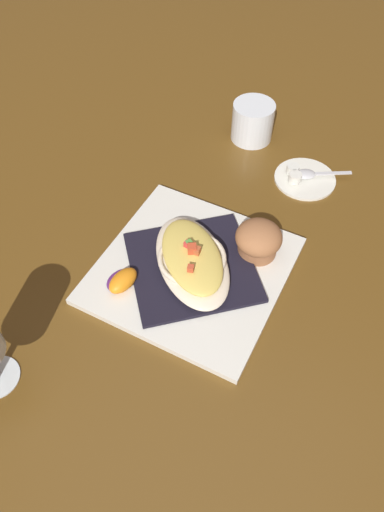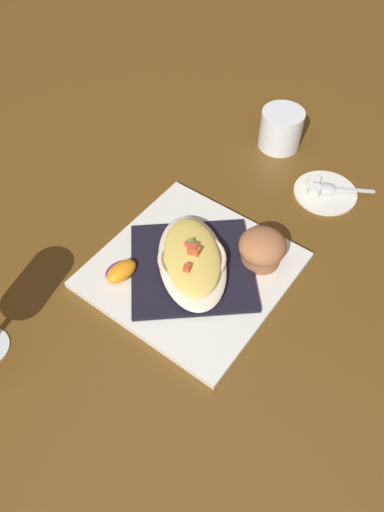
% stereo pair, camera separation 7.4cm
% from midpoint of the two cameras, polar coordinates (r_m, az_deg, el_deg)
% --- Properties ---
extents(ground_plane, '(2.60, 2.60, 0.00)m').
position_cam_midpoint_polar(ground_plane, '(0.77, -2.74, -2.08)').
color(ground_plane, brown).
extents(square_plate, '(0.32, 0.32, 0.01)m').
position_cam_midpoint_polar(square_plate, '(0.77, -2.75, -1.83)').
color(square_plate, white).
rests_on(square_plate, ground_plane).
extents(folded_napkin, '(0.26, 0.26, 0.01)m').
position_cam_midpoint_polar(folded_napkin, '(0.76, -2.78, -1.42)').
color(folded_napkin, black).
rests_on(folded_napkin, square_plate).
extents(gratin_dish, '(0.22, 0.20, 0.05)m').
position_cam_midpoint_polar(gratin_dish, '(0.74, -2.84, -0.51)').
color(gratin_dish, beige).
rests_on(gratin_dish, folded_napkin).
extents(muffin, '(0.07, 0.07, 0.06)m').
position_cam_midpoint_polar(muffin, '(0.76, 5.17, 1.75)').
color(muffin, '#9C613C').
rests_on(muffin, square_plate).
extents(orange_garnish, '(0.06, 0.06, 0.02)m').
position_cam_midpoint_polar(orange_garnish, '(0.75, -11.07, -3.05)').
color(orange_garnish, '#56236A').
rests_on(orange_garnish, square_plate).
extents(coffee_mug, '(0.11, 0.08, 0.08)m').
position_cam_midpoint_polar(coffee_mug, '(1.00, 5.04, 15.38)').
color(coffee_mug, white).
rests_on(coffee_mug, ground_plane).
extents(creamer_saucer, '(0.11, 0.11, 0.01)m').
position_cam_midpoint_polar(creamer_saucer, '(0.93, 11.05, 8.96)').
color(creamer_saucer, white).
rests_on(creamer_saucer, ground_plane).
extents(spoon, '(0.05, 0.10, 0.01)m').
position_cam_midpoint_polar(spoon, '(0.92, 11.49, 9.39)').
color(spoon, silver).
rests_on(spoon, creamer_saucer).
extents(creamer_cup_0, '(0.02, 0.02, 0.02)m').
position_cam_midpoint_polar(creamer_cup_0, '(0.92, 9.62, 10.01)').
color(creamer_cup_0, white).
rests_on(creamer_cup_0, creamer_saucer).
extents(creamer_cup_1, '(0.02, 0.02, 0.02)m').
position_cam_midpoint_polar(creamer_cup_1, '(0.91, 9.84, 9.06)').
color(creamer_cup_1, white).
rests_on(creamer_cup_1, creamer_saucer).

